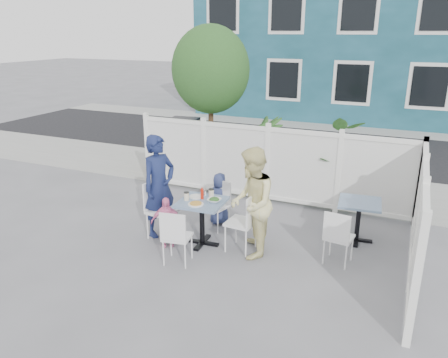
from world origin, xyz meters
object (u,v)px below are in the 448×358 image
at_px(man, 159,186).
at_px(boy, 220,199).
at_px(utility_cabinet, 185,143).
at_px(spare_table, 359,211).
at_px(chair_left, 158,205).
at_px(chair_near, 175,234).
at_px(toddler, 166,222).
at_px(main_table, 202,211).
at_px(chair_right, 246,218).
at_px(woman, 252,203).
at_px(chair_back, 219,201).

bearing_deg(man, boy, -24.09).
height_order(utility_cabinet, man, man).
distance_m(spare_table, chair_left, 3.42).
height_order(chair_near, toddler, chair_near).
bearing_deg(spare_table, boy, -173.53).
distance_m(main_table, chair_left, 0.83).
bearing_deg(spare_table, chair_right, -145.68).
height_order(main_table, boy, boy).
bearing_deg(woman, chair_left, -107.69).
relative_size(chair_right, chair_near, 1.13).
xyz_separation_m(utility_cabinet, woman, (3.30, -3.88, 0.27)).
xyz_separation_m(spare_table, chair_right, (-1.62, -1.11, 0.02)).
xyz_separation_m(chair_left, chair_right, (1.59, 0.08, 0.00)).
distance_m(spare_table, man, 3.42).
bearing_deg(chair_left, main_table, 98.82).
bearing_deg(utility_cabinet, chair_left, -74.50).
height_order(spare_table, boy, boy).
xyz_separation_m(chair_right, toddler, (-1.28, -0.35, -0.15)).
bearing_deg(main_table, woman, -0.02).
height_order(utility_cabinet, woman, woman).
bearing_deg(woman, chair_near, -68.45).
xyz_separation_m(chair_near, boy, (-0.01, 1.67, -0.03)).
height_order(chair_right, chair_near, chair_right).
xyz_separation_m(utility_cabinet, toddler, (1.91, -4.17, -0.18)).
relative_size(utility_cabinet, toddler, 1.42).
bearing_deg(utility_cabinet, main_table, -64.71).
distance_m(main_table, spare_table, 2.65).
bearing_deg(boy, woman, 116.36).
height_order(spare_table, chair_left, chair_left).
height_order(chair_back, chair_near, chair_near).
distance_m(chair_left, toddler, 0.44).
bearing_deg(woman, spare_table, 109.24).
distance_m(chair_near, toddler, 0.68).
relative_size(main_table, man, 0.44).
height_order(main_table, toddler, toddler).
relative_size(main_table, boy, 0.80).
bearing_deg(main_table, utility_cabinet, 122.09).
height_order(chair_back, boy, boy).
relative_size(chair_left, chair_back, 1.15).
bearing_deg(spare_table, utility_cabinet, 150.58).
height_order(chair_near, man, man).
xyz_separation_m(chair_left, toddler, (0.31, -0.27, -0.15)).
bearing_deg(chair_near, chair_left, 125.59).
bearing_deg(boy, chair_left, 29.76).
distance_m(woman, boy, 1.36).
relative_size(chair_near, toddler, 1.03).
xyz_separation_m(chair_back, chair_near, (-0.03, -1.52, 0.01)).
bearing_deg(toddler, chair_back, 29.58).
bearing_deg(man, main_table, -75.25).
height_order(chair_left, chair_near, chair_left).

